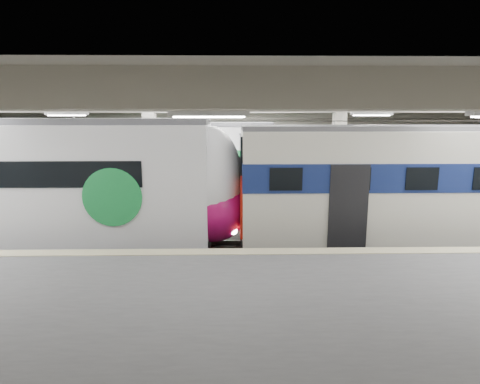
{
  "coord_description": "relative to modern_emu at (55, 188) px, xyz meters",
  "views": [
    {
      "loc": [
        0.44,
        -14.06,
        4.95
      ],
      "look_at": [
        0.75,
        1.0,
        2.0
      ],
      "focal_mm": 30.0,
      "sensor_mm": 36.0,
      "label": 1
    }
  ],
  "objects": [
    {
      "name": "far_train",
      "position": [
        1.12,
        5.5,
        -0.01
      ],
      "size": [
        14.39,
        3.58,
        4.54
      ],
      "rotation": [
        0.0,
        0.0,
        -0.05
      ],
      "color": "white",
      "rests_on": "ground"
    },
    {
      "name": "station_hall",
      "position": [
        5.84,
        -1.74,
        0.89
      ],
      "size": [
        36.0,
        24.0,
        5.75
      ],
      "color": "black",
      "rests_on": "ground"
    },
    {
      "name": "older_rer",
      "position": [
        13.42,
        0.0,
        0.03
      ],
      "size": [
        13.82,
        3.05,
        4.54
      ],
      "color": "silver",
      "rests_on": "ground"
    },
    {
      "name": "modern_emu",
      "position": [
        0.0,
        0.0,
        0.0
      ],
      "size": [
        15.04,
        3.1,
        4.79
      ],
      "color": "white",
      "rests_on": "ground"
    }
  ]
}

